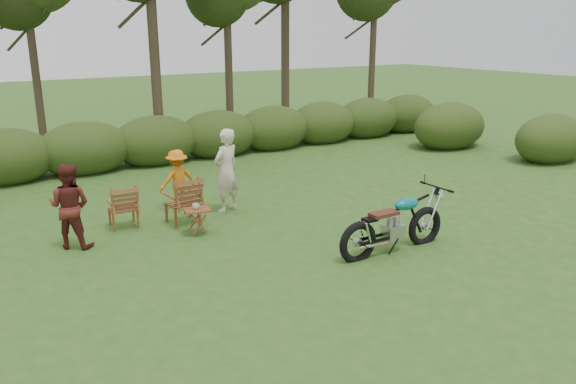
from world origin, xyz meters
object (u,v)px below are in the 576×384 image
motorcycle (392,251)px  lawn_chair_right (183,222)px  cup (196,206)px  adult_b (74,246)px  adult_a (228,211)px  child (179,208)px  lawn_chair_left (124,226)px  side_table (198,222)px

motorcycle → lawn_chair_right: (-2.53, 3.41, 0.00)m
cup → adult_b: size_ratio=0.09×
adult_a → child: (-0.81, 0.76, 0.00)m
adult_b → motorcycle: bearing=-176.3°
lawn_chair_right → cup: size_ratio=7.12×
motorcycle → child: bearing=118.3°
lawn_chair_left → adult_b: 1.24m
cup → adult_b: adult_b is taller
lawn_chair_right → side_table: 0.84m
lawn_chair_right → side_table: bearing=84.6°
lawn_chair_left → cup: 1.68m
lawn_chair_left → motorcycle: bearing=138.4°
cup → adult_b: 2.29m
side_table → cup: cup is taller
lawn_chair_right → cup: (-0.04, -0.78, 0.56)m
motorcycle → child: child is taller
motorcycle → adult_b: adult_b is taller
lawn_chair_right → adult_b: adult_b is taller
motorcycle → child: size_ratio=1.66×
lawn_chair_left → adult_a: adult_a is taller
lawn_chair_left → adult_b: size_ratio=0.56×
lawn_chair_left → side_table: (1.06, -1.21, 0.26)m
lawn_chair_left → adult_a: bearing=179.4°
adult_a → adult_b: (-3.28, -0.36, 0.00)m
lawn_chair_left → child: child is taller
adult_a → cup: bearing=20.0°
lawn_chair_right → side_table: side_table is taller
lawn_chair_left → cup: cup is taller
lawn_chair_left → cup: size_ratio=6.38×
side_table → child: bearing=79.6°
lawn_chair_right → cup: cup is taller
adult_a → child: bearing=-63.7°
adult_b → adult_a: bearing=-135.4°
side_table → adult_b: size_ratio=0.33×
cup → adult_a: bearing=40.6°
motorcycle → child: (-2.24, 4.36, 0.00)m
adult_b → lawn_chair_left: bearing=-113.8°
motorcycle → side_table: motorcycle is taller
cup → adult_a: adult_a is taller
lawn_chair_right → adult_a: size_ratio=0.54×
lawn_chair_right → child: child is taller
side_table → child: child is taller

